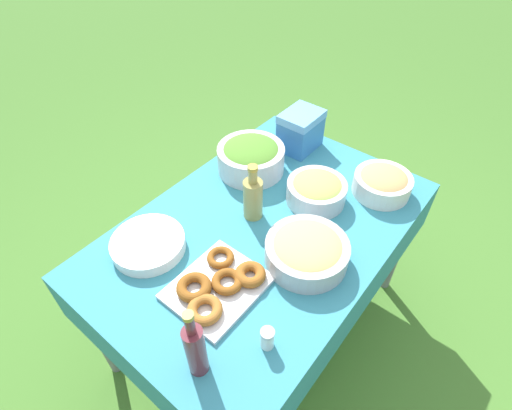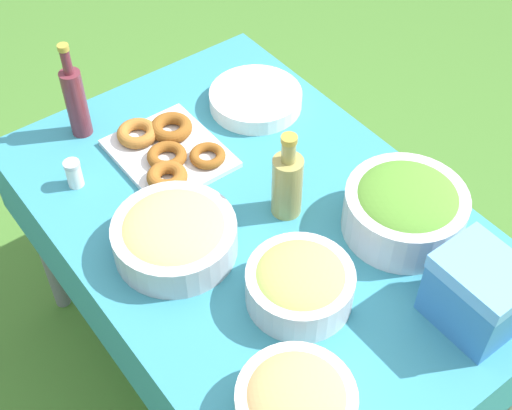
{
  "view_description": "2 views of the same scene",
  "coord_description": "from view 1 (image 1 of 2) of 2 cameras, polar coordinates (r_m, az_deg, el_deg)",
  "views": [
    {
      "loc": [
        -0.84,
        -0.64,
        1.86
      ],
      "look_at": [
        -0.02,
        0.02,
        0.84
      ],
      "focal_mm": 28.0,
      "sensor_mm": 36.0,
      "label": 1
    },
    {
      "loc": [
        0.94,
        -0.72,
        2.05
      ],
      "look_at": [
        -0.01,
        0.0,
        0.75
      ],
      "focal_mm": 50.0,
      "sensor_mm": 36.0,
      "label": 2
    }
  ],
  "objects": [
    {
      "name": "ground_plane",
      "position": [
        2.14,
        0.79,
        -16.4
      ],
      "size": [
        14.0,
        14.0,
        0.0
      ],
      "primitive_type": "plane",
      "color": "#477A2D"
    },
    {
      "name": "picnic_table",
      "position": [
        1.62,
        1.0,
        -5.33
      ],
      "size": [
        1.34,
        0.89,
        0.72
      ],
      "color": "teal",
      "rests_on": "ground_plane"
    },
    {
      "name": "salad_bowl",
      "position": [
        1.76,
        -0.73,
        6.92
      ],
      "size": [
        0.29,
        0.29,
        0.14
      ],
      "color": "silver",
      "rests_on": "picnic_table"
    },
    {
      "name": "pasta_bowl",
      "position": [
        1.41,
        7.28,
        -6.44
      ],
      "size": [
        0.29,
        0.29,
        0.11
      ],
      "color": "#B2B7BC",
      "rests_on": "picnic_table"
    },
    {
      "name": "donut_platter",
      "position": [
        1.35,
        -5.46,
        -11.37
      ],
      "size": [
        0.34,
        0.27,
        0.05
      ],
      "color": "silver",
      "rests_on": "picnic_table"
    },
    {
      "name": "plate_stack",
      "position": [
        1.51,
        -15.13,
        -5.44
      ],
      "size": [
        0.27,
        0.27,
        0.05
      ],
      "color": "white",
      "rests_on": "picnic_table"
    },
    {
      "name": "olive_oil_bottle",
      "position": [
        1.52,
        -0.44,
        1.13
      ],
      "size": [
        0.08,
        0.08,
        0.25
      ],
      "color": "#998E4C",
      "rests_on": "picnic_table"
    },
    {
      "name": "wine_bottle",
      "position": [
        1.15,
        -8.66,
        -19.63
      ],
      "size": [
        0.06,
        0.06,
        0.29
      ],
      "color": "maroon",
      "rests_on": "picnic_table"
    },
    {
      "name": "bread_bowl",
      "position": [
        1.73,
        17.62,
        3.09
      ],
      "size": [
        0.24,
        0.24,
        0.1
      ],
      "color": "white",
      "rests_on": "picnic_table"
    },
    {
      "name": "fruit_bowl",
      "position": [
        1.63,
        8.64,
        2.15
      ],
      "size": [
        0.24,
        0.24,
        0.11
      ],
      "color": "silver",
      "rests_on": "picnic_table"
    },
    {
      "name": "cooler_box",
      "position": [
        1.9,
        6.37,
        10.54
      ],
      "size": [
        0.19,
        0.15,
        0.19
      ],
      "color": "#3372B7",
      "rests_on": "picnic_table"
    },
    {
      "name": "salt_shaker",
      "position": [
        1.23,
        1.63,
        -18.51
      ],
      "size": [
        0.04,
        0.04,
        0.08
      ],
      "color": "white",
      "rests_on": "picnic_table"
    }
  ]
}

